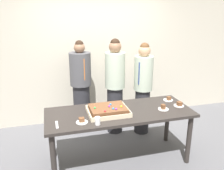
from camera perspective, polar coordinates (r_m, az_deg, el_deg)
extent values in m
plane|color=#5B5B60|center=(3.74, 1.72, -17.63)|extent=(12.00, 12.00, 0.00)
cube|color=beige|center=(4.65, -3.98, 9.50)|extent=(8.00, 0.12, 3.00)
cube|color=#2D2826|center=(3.35, 1.84, -6.71)|extent=(2.06, 0.81, 0.04)
cylinder|color=#2D2826|center=(3.14, -13.99, -17.46)|extent=(0.07, 0.07, 0.76)
cylinder|color=#2D2826|center=(3.65, 18.13, -12.47)|extent=(0.07, 0.07, 0.76)
cylinder|color=#2D2826|center=(3.69, -14.35, -11.77)|extent=(0.07, 0.07, 0.76)
cylinder|color=#2D2826|center=(4.13, 13.25, -8.33)|extent=(0.07, 0.07, 0.76)
cube|color=beige|center=(3.28, -0.98, -6.76)|extent=(0.56, 0.45, 0.01)
cube|color=beige|center=(3.07, 0.05, -7.86)|extent=(0.56, 0.01, 0.05)
cube|color=beige|center=(3.46, -1.89, -4.84)|extent=(0.56, 0.01, 0.05)
cube|color=beige|center=(3.21, -5.75, -6.76)|extent=(0.01, 0.45, 0.05)
cube|color=beige|center=(3.34, 3.61, -5.74)|extent=(0.01, 0.45, 0.05)
cube|color=brown|center=(3.26, -0.98, -5.99)|extent=(0.49, 0.38, 0.08)
sphere|color=yellow|center=(3.23, 2.32, -5.20)|extent=(0.03, 0.03, 0.03)
sphere|color=purple|center=(3.23, -0.68, -5.18)|extent=(0.03, 0.03, 0.03)
sphere|color=red|center=(3.09, -1.70, -6.34)|extent=(0.03, 0.03, 0.03)
sphere|color=purple|center=(3.15, 1.02, -5.83)|extent=(0.03, 0.03, 0.03)
sphere|color=#2D84E0|center=(3.30, -0.36, -4.71)|extent=(0.03, 0.03, 0.03)
sphere|color=#2D84E0|center=(3.16, 0.29, -5.74)|extent=(0.03, 0.03, 0.03)
sphere|color=green|center=(3.19, -4.19, -5.54)|extent=(0.03, 0.03, 0.03)
cylinder|color=white|center=(3.65, 15.91, -4.84)|extent=(0.15, 0.15, 0.01)
cube|color=brown|center=(3.63, 16.04, -4.38)|extent=(0.07, 0.07, 0.06)
cylinder|color=white|center=(3.04, -7.30, -8.94)|extent=(0.15, 0.15, 0.01)
cube|color=brown|center=(3.04, -7.38, -8.35)|extent=(0.07, 0.06, 0.05)
cylinder|color=white|center=(3.83, 13.45, -3.57)|extent=(0.15, 0.15, 0.01)
cube|color=brown|center=(3.81, 13.63, -3.16)|extent=(0.06, 0.06, 0.05)
cylinder|color=white|center=(3.47, 12.34, -5.73)|extent=(0.15, 0.15, 0.01)
cube|color=brown|center=(3.46, 12.31, -5.17)|extent=(0.05, 0.06, 0.07)
cylinder|color=white|center=(2.96, -3.52, -8.67)|extent=(0.07, 0.07, 0.10)
cube|color=silver|center=(3.04, -13.22, -9.35)|extent=(0.03, 0.20, 0.01)
cylinder|color=#28282D|center=(4.31, 0.70, -5.97)|extent=(0.28, 0.28, 0.86)
cylinder|color=#B7C6B2|center=(4.07, 0.74, 3.60)|extent=(0.35, 0.35, 0.62)
sphere|color=#8C664C|center=(3.99, 0.76, 9.24)|extent=(0.21, 0.21, 0.21)
sphere|color=black|center=(3.99, 0.76, 10.06)|extent=(0.16, 0.16, 0.16)
cylinder|color=#28282D|center=(4.33, 7.28, -6.27)|extent=(0.26, 0.26, 0.82)
cylinder|color=#B7C6B2|center=(4.09, 7.66, 2.85)|extent=(0.33, 0.33, 0.59)
cube|color=navy|center=(3.95, 6.72, 2.79)|extent=(0.04, 0.02, 0.38)
sphere|color=tan|center=(4.01, 7.89, 8.23)|extent=(0.20, 0.20, 0.20)
sphere|color=brown|center=(4.00, 7.92, 9.02)|extent=(0.16, 0.16, 0.16)
cylinder|color=#28282D|center=(4.43, -7.32, -5.34)|extent=(0.30, 0.30, 0.87)
cylinder|color=#4C4C51|center=(4.20, -7.71, 3.86)|extent=(0.38, 0.38, 0.58)
cube|color=orange|center=(4.03, -6.92, 3.72)|extent=(0.04, 0.02, 0.37)
sphere|color=#8C664C|center=(4.13, -7.92, 8.97)|extent=(0.19, 0.19, 0.19)
sphere|color=black|center=(4.12, -7.95, 9.69)|extent=(0.15, 0.15, 0.15)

